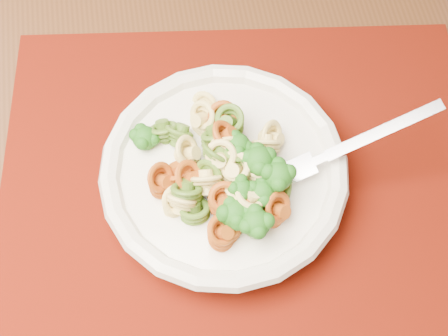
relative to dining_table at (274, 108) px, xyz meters
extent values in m
cube|color=#472814|center=(0.00, 0.00, 0.10)|extent=(1.31, 0.88, 0.04)
cube|color=#4F0A03|center=(-0.06, -0.15, 0.12)|extent=(0.49, 0.40, 0.00)
cylinder|color=white|center=(-0.08, -0.16, 0.13)|extent=(0.10, 0.10, 0.01)
cylinder|color=white|center=(-0.08, -0.16, 0.15)|extent=(0.21, 0.21, 0.03)
torus|color=white|center=(-0.08, -0.16, 0.16)|extent=(0.23, 0.23, 0.02)
camera|label=1|loc=(-0.11, -0.40, 0.68)|focal=50.00mm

